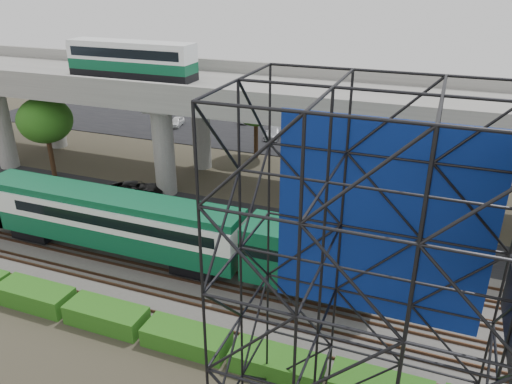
% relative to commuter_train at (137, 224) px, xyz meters
% --- Properties ---
extents(ground, '(140.00, 140.00, 0.00)m').
position_rel_commuter_train_xyz_m(ground, '(5.94, -2.00, -2.88)').
color(ground, '#474233').
rests_on(ground, ground).
extents(ballast_bed, '(90.00, 12.00, 0.20)m').
position_rel_commuter_train_xyz_m(ballast_bed, '(5.94, 0.00, -2.78)').
color(ballast_bed, slate).
rests_on(ballast_bed, ground).
extents(service_road, '(90.00, 5.00, 0.08)m').
position_rel_commuter_train_xyz_m(service_road, '(5.94, 8.50, -2.84)').
color(service_road, black).
rests_on(service_road, ground).
extents(parking_lot, '(90.00, 18.00, 0.08)m').
position_rel_commuter_train_xyz_m(parking_lot, '(5.94, 32.00, -2.84)').
color(parking_lot, black).
rests_on(parking_lot, ground).
extents(harbor_water, '(140.00, 40.00, 0.03)m').
position_rel_commuter_train_xyz_m(harbor_water, '(5.94, 54.00, -2.87)').
color(harbor_water, '#475A75').
rests_on(harbor_water, ground).
extents(rail_tracks, '(90.00, 9.52, 0.16)m').
position_rel_commuter_train_xyz_m(rail_tracks, '(5.94, -0.00, -2.60)').
color(rail_tracks, '#472D1E').
rests_on(rail_tracks, ballast_bed).
extents(commuter_train, '(29.30, 3.06, 4.30)m').
position_rel_commuter_train_xyz_m(commuter_train, '(0.00, 0.00, 0.00)').
color(commuter_train, black).
rests_on(commuter_train, rail_tracks).
extents(overpass, '(80.00, 12.00, 12.40)m').
position_rel_commuter_train_xyz_m(overpass, '(4.86, 14.00, 5.33)').
color(overpass, '#9E9B93').
rests_on(overpass, ground).
extents(scaffold_tower, '(9.36, 6.36, 15.00)m').
position_rel_commuter_train_xyz_m(scaffold_tower, '(16.18, -9.98, 4.59)').
color(scaffold_tower, black).
rests_on(scaffold_tower, ground).
extents(hedge_strip, '(34.60, 1.80, 1.20)m').
position_rel_commuter_train_xyz_m(hedge_strip, '(6.95, -6.30, -2.32)').
color(hedge_strip, '#225814').
rests_on(hedge_strip, ground).
extents(trees, '(40.94, 16.94, 7.69)m').
position_rel_commuter_train_xyz_m(trees, '(1.27, 14.17, 2.69)').
color(trees, '#382314').
rests_on(trees, ground).
extents(suv, '(5.15, 3.75, 1.30)m').
position_rel_commuter_train_xyz_m(suv, '(-6.14, 8.81, -2.15)').
color(suv, black).
rests_on(suv, service_road).
extents(parked_cars, '(40.19, 9.51, 1.30)m').
position_rel_commuter_train_xyz_m(parked_cars, '(7.41, 31.33, -2.20)').
color(parked_cars, silver).
rests_on(parked_cars, parking_lot).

